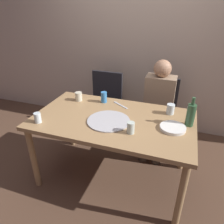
% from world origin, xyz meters
% --- Properties ---
extents(ground_plane, '(8.00, 8.00, 0.00)m').
position_xyz_m(ground_plane, '(0.00, 0.00, 0.00)').
color(ground_plane, '#513828').
extents(back_wall, '(6.00, 0.10, 2.60)m').
position_xyz_m(back_wall, '(0.00, 1.33, 1.30)').
color(back_wall, '#BCA893').
rests_on(back_wall, ground_plane).
extents(dining_table, '(1.55, 0.90, 0.76)m').
position_xyz_m(dining_table, '(0.00, 0.00, 0.68)').
color(dining_table, '#99754C').
rests_on(dining_table, ground_plane).
extents(pizza_tray, '(0.41, 0.41, 0.01)m').
position_xyz_m(pizza_tray, '(-0.02, -0.08, 0.76)').
color(pizza_tray, '#ADADB2').
rests_on(pizza_tray, dining_table).
extents(wine_bottle, '(0.08, 0.08, 0.28)m').
position_xyz_m(wine_bottle, '(0.70, 0.10, 0.87)').
color(wine_bottle, '#2D5133').
rests_on(wine_bottle, dining_table).
extents(tumbler_near, '(0.08, 0.08, 0.10)m').
position_xyz_m(tumbler_near, '(-0.50, 0.26, 0.80)').
color(tumbler_near, beige).
rests_on(tumbler_near, dining_table).
extents(tumbler_far, '(0.07, 0.07, 0.10)m').
position_xyz_m(tumbler_far, '(0.23, -0.20, 0.81)').
color(tumbler_far, '#B7C6BC').
rests_on(tumbler_far, dining_table).
extents(wine_glass, '(0.06, 0.06, 0.10)m').
position_xyz_m(wine_glass, '(-0.64, -0.31, 0.80)').
color(wine_glass, silver).
rests_on(wine_glass, dining_table).
extents(short_glass, '(0.08, 0.08, 0.10)m').
position_xyz_m(short_glass, '(0.52, 0.27, 0.81)').
color(short_glass, silver).
rests_on(short_glass, dining_table).
extents(soda_can, '(0.07, 0.07, 0.12)m').
position_xyz_m(soda_can, '(-0.22, 0.31, 0.82)').
color(soda_can, '#337AC1').
rests_on(soda_can, dining_table).
extents(plate_stack, '(0.23, 0.23, 0.03)m').
position_xyz_m(plate_stack, '(0.57, -0.02, 0.77)').
color(plate_stack, white).
rests_on(plate_stack, dining_table).
extents(table_knife, '(0.19, 0.14, 0.01)m').
position_xyz_m(table_knife, '(-0.01, 0.29, 0.76)').
color(table_knife, '#B7B7BC').
rests_on(table_knife, dining_table).
extents(chair_left, '(0.44, 0.44, 0.90)m').
position_xyz_m(chair_left, '(-0.42, 0.85, 0.51)').
color(chair_left, black).
rests_on(chair_left, ground_plane).
extents(chair_right, '(0.44, 0.44, 0.90)m').
position_xyz_m(chair_right, '(0.35, 0.85, 0.51)').
color(chair_right, black).
rests_on(chair_right, ground_plane).
extents(guest_in_sweater, '(0.36, 0.56, 1.17)m').
position_xyz_m(guest_in_sweater, '(0.35, 0.70, 0.64)').
color(guest_in_sweater, '#937A60').
rests_on(guest_in_sweater, ground_plane).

